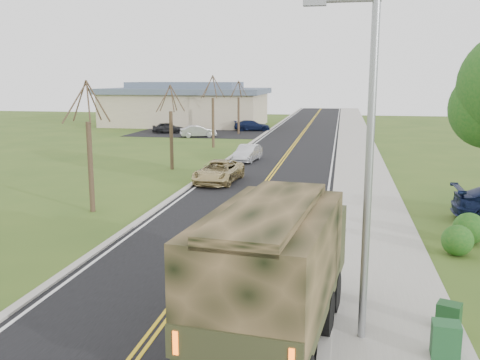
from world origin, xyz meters
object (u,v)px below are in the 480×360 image
(suv_champagne, at_px, (219,172))
(utility_box_near, at_px, (446,340))
(military_truck, at_px, (276,263))
(utility_box_far, at_px, (449,316))
(sedan_silver, at_px, (248,153))

(suv_champagne, bearing_deg, utility_box_near, -59.33)
(military_truck, height_order, suv_champagne, military_truck)
(military_truck, relative_size, utility_box_near, 9.06)
(utility_box_near, bearing_deg, utility_box_far, 81.01)
(suv_champagne, bearing_deg, military_truck, -69.01)
(suv_champagne, distance_m, utility_box_far, 20.26)
(military_truck, xyz_separation_m, utility_box_near, (3.77, -0.05, -1.51))
(suv_champagne, height_order, utility_box_far, suv_champagne)
(suv_champagne, height_order, utility_box_near, suv_champagne)
(suv_champagne, relative_size, utility_box_near, 5.92)
(military_truck, height_order, sedan_silver, military_truck)
(military_truck, xyz_separation_m, suv_champagne, (-5.79, 19.07, -1.35))
(utility_box_near, distance_m, utility_box_far, 1.49)
(sedan_silver, distance_m, utility_box_far, 27.91)
(suv_champagne, relative_size, utility_box_far, 7.29)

